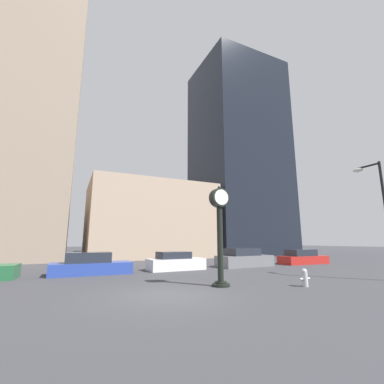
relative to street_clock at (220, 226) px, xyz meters
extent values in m
plane|color=#38383D|center=(-2.86, -0.81, -2.75)|extent=(200.00, 200.00, 0.00)
cube|color=gray|center=(-13.69, 23.19, 14.50)|extent=(14.04, 12.00, 34.51)
cube|color=tan|center=(3.00, 23.19, 1.92)|extent=(15.44, 12.00, 9.35)
cube|color=black|center=(18.00, 23.19, 13.10)|extent=(13.09, 12.00, 31.70)
cylinder|color=black|center=(0.00, 0.00, -2.69)|extent=(0.83, 0.83, 0.12)
cylinder|color=black|center=(0.00, 0.00, -2.58)|extent=(0.55, 0.55, 0.10)
cylinder|color=black|center=(0.00, 0.00, -0.82)|extent=(0.28, 0.28, 3.42)
cylinder|color=black|center=(0.00, 0.00, 1.35)|extent=(0.92, 0.42, 0.92)
cylinder|color=white|center=(0.00, -0.22, 1.35)|extent=(0.76, 0.02, 0.76)
cylinder|color=white|center=(0.00, 0.22, 1.35)|extent=(0.76, 0.02, 0.76)
sphere|color=black|center=(0.00, 0.00, 1.87)|extent=(0.12, 0.12, 0.12)
cube|color=#28429E|center=(-5.03, 7.20, -2.39)|extent=(4.80, 1.88, 0.72)
cube|color=#232833|center=(-5.27, 7.20, -1.72)|extent=(2.64, 1.65, 0.63)
cube|color=silver|center=(0.68, 7.22, -2.35)|extent=(4.13, 1.88, 0.80)
cube|color=#232833|center=(0.47, 7.22, -1.71)|extent=(2.29, 1.60, 0.49)
cube|color=slate|center=(6.63, 7.08, -2.31)|extent=(4.78, 2.16, 0.88)
cube|color=#232833|center=(6.40, 7.07, -1.58)|extent=(2.67, 1.81, 0.58)
cube|color=red|center=(13.01, 6.90, -2.39)|extent=(4.65, 1.85, 0.72)
cube|color=#232833|center=(12.78, 6.90, -1.75)|extent=(2.57, 1.59, 0.58)
cylinder|color=#B7B7BC|center=(3.44, -1.70, -2.44)|extent=(0.27, 0.27, 0.62)
sphere|color=#B7B7BC|center=(3.44, -1.70, -2.09)|extent=(0.25, 0.25, 0.25)
cylinder|color=#B7B7BC|center=(3.21, -1.70, -2.41)|extent=(0.17, 0.09, 0.09)
cylinder|color=#B7B7BC|center=(3.66, -1.70, -2.41)|extent=(0.17, 0.09, 0.09)
cylinder|color=black|center=(9.06, -1.90, 3.61)|extent=(0.11, 1.20, 0.11)
ellipsoid|color=silver|center=(9.06, -1.30, 3.51)|extent=(0.36, 0.60, 0.24)
camera|label=1|loc=(-6.46, -10.57, -0.72)|focal=24.00mm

